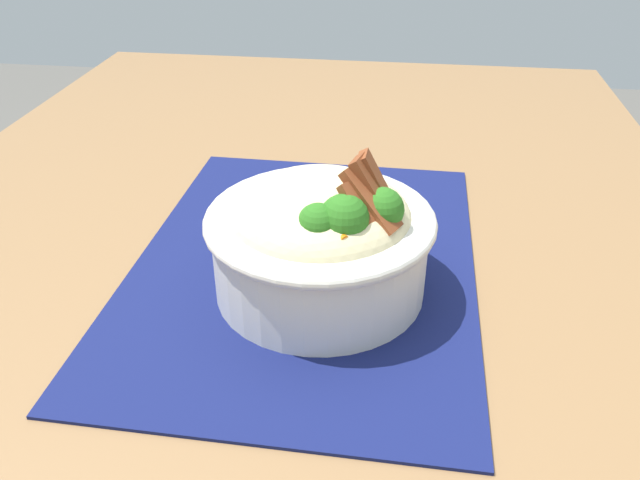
% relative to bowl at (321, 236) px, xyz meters
% --- Properties ---
extents(table, '(1.35, 0.88, 0.77)m').
position_rel_bowl_xyz_m(table, '(0.04, 0.05, -0.12)').
color(table, olive).
rests_on(table, ground_plane).
extents(placemat, '(0.44, 0.32, 0.00)m').
position_rel_bowl_xyz_m(placemat, '(0.04, 0.02, -0.06)').
color(placemat, '#11194C').
rests_on(placemat, table).
extents(bowl, '(0.19, 0.19, 0.13)m').
position_rel_bowl_xyz_m(bowl, '(0.00, 0.00, 0.00)').
color(bowl, silver).
rests_on(bowl, placemat).
extents(fork, '(0.02, 0.13, 0.00)m').
position_rel_bowl_xyz_m(fork, '(0.15, -0.01, -0.05)').
color(fork, silver).
rests_on(fork, placemat).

